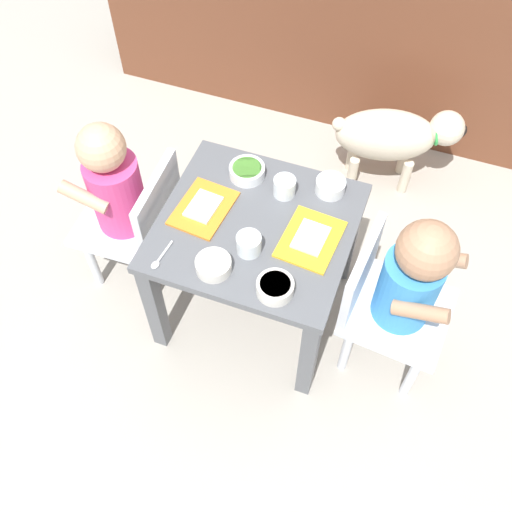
% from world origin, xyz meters
% --- Properties ---
extents(ground_plane, '(7.00, 7.00, 0.00)m').
position_xyz_m(ground_plane, '(0.00, 0.00, 0.00)').
color(ground_plane, '#9E998E').
extents(kitchen_cabinet_back, '(1.95, 0.33, 0.94)m').
position_xyz_m(kitchen_cabinet_back, '(0.00, 1.09, 0.47)').
color(kitchen_cabinet_back, brown).
rests_on(kitchen_cabinet_back, ground).
extents(dining_table, '(0.53, 0.50, 0.43)m').
position_xyz_m(dining_table, '(0.00, 0.00, 0.35)').
color(dining_table, '#515459').
rests_on(dining_table, ground).
extents(seated_child_left, '(0.29, 0.29, 0.64)m').
position_xyz_m(seated_child_left, '(-0.43, 0.00, 0.40)').
color(seated_child_left, silver).
rests_on(seated_child_left, ground).
extents(seated_child_right, '(0.30, 0.30, 0.64)m').
position_xyz_m(seated_child_right, '(0.43, -0.03, 0.40)').
color(seated_child_right, silver).
rests_on(seated_child_right, ground).
extents(dog, '(0.46, 0.26, 0.34)m').
position_xyz_m(dog, '(0.27, 0.70, 0.23)').
color(dog, beige).
rests_on(dog, ground).
extents(food_tray_left, '(0.15, 0.20, 0.02)m').
position_xyz_m(food_tray_left, '(-0.16, -0.00, 0.44)').
color(food_tray_left, orange).
rests_on(food_tray_left, dining_table).
extents(food_tray_right, '(0.16, 0.20, 0.02)m').
position_xyz_m(food_tray_right, '(0.16, -0.00, 0.44)').
color(food_tray_right, gold).
rests_on(food_tray_right, dining_table).
extents(water_cup_left, '(0.07, 0.07, 0.06)m').
position_xyz_m(water_cup_left, '(0.01, -0.09, 0.46)').
color(water_cup_left, white).
rests_on(water_cup_left, dining_table).
extents(water_cup_right, '(0.06, 0.06, 0.06)m').
position_xyz_m(water_cup_right, '(0.04, 0.13, 0.46)').
color(water_cup_right, white).
rests_on(water_cup_right, dining_table).
extents(cereal_bowl_right_side, '(0.09, 0.09, 0.04)m').
position_xyz_m(cereal_bowl_right_side, '(-0.05, -0.18, 0.45)').
color(cereal_bowl_right_side, silver).
rests_on(cereal_bowl_right_side, dining_table).
extents(cereal_bowl_left_side, '(0.10, 0.10, 0.03)m').
position_xyz_m(cereal_bowl_left_side, '(-0.09, 0.16, 0.45)').
color(cereal_bowl_left_side, white).
rests_on(cereal_bowl_left_side, dining_table).
extents(veggie_bowl_near, '(0.10, 0.10, 0.04)m').
position_xyz_m(veggie_bowl_near, '(0.12, -0.19, 0.46)').
color(veggie_bowl_near, silver).
rests_on(veggie_bowl_near, dining_table).
extents(veggie_bowl_far, '(0.08, 0.08, 0.04)m').
position_xyz_m(veggie_bowl_far, '(0.16, 0.19, 0.46)').
color(veggie_bowl_far, white).
rests_on(veggie_bowl_far, dining_table).
extents(spoon_by_left_tray, '(0.02, 0.10, 0.01)m').
position_xyz_m(spoon_by_left_tray, '(-0.20, -0.19, 0.44)').
color(spoon_by_left_tray, silver).
rests_on(spoon_by_left_tray, dining_table).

